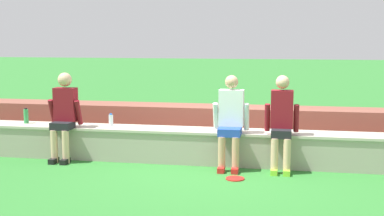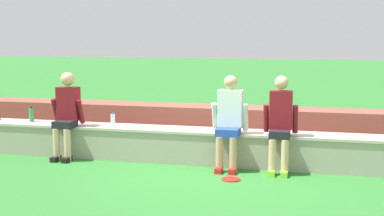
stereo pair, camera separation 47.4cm
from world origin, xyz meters
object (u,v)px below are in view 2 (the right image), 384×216
at_px(frisbee, 231,179).
at_px(person_center, 280,122).
at_px(water_bottle_near_right, 113,119).
at_px(water_bottle_mid_left, 31,115).
at_px(person_far_left, 66,112).
at_px(person_left_of_center, 229,119).

bearing_deg(frisbee, person_center, 43.84).
height_order(water_bottle_near_right, frisbee, water_bottle_near_right).
bearing_deg(person_center, water_bottle_near_right, 173.35).
distance_m(person_center, water_bottle_mid_left, 4.34).
bearing_deg(water_bottle_near_right, frisbee, -23.23).
height_order(person_far_left, person_left_of_center, person_far_left).
height_order(person_left_of_center, person_center, person_center).
height_order(person_center, water_bottle_near_right, person_center).
bearing_deg(person_far_left, person_center, -0.42).
bearing_deg(person_center, water_bottle_mid_left, 175.53).
bearing_deg(water_bottle_mid_left, person_left_of_center, -5.20).
height_order(person_far_left, water_bottle_near_right, person_far_left).
relative_size(person_far_left, frisbee, 5.37).
bearing_deg(water_bottle_mid_left, person_far_left, -20.36).
relative_size(person_left_of_center, water_bottle_near_right, 6.69).
distance_m(person_center, frisbee, 1.15).
bearing_deg(person_left_of_center, water_bottle_near_right, 171.27).
distance_m(water_bottle_mid_left, water_bottle_near_right, 1.53).
bearing_deg(person_left_of_center, person_center, -1.08).
relative_size(person_center, water_bottle_mid_left, 5.45).
bearing_deg(water_bottle_near_right, water_bottle_mid_left, 179.54).
xyz_separation_m(person_center, frisbee, (-0.63, -0.60, -0.76)).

